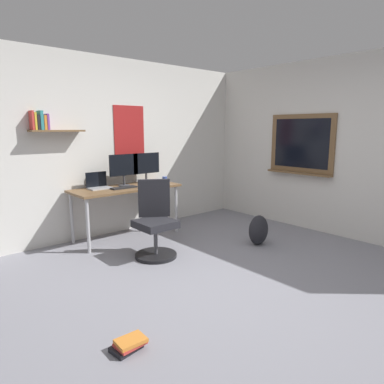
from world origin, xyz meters
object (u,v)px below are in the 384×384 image
laptop (98,185)px  monitor_secondary (146,166)px  keyboard (124,188)px  backpack (258,230)px  monitor_primary (124,168)px  book_stack_on_floor (129,344)px  office_chair (155,224)px  coffee_mug (165,180)px  computer_mouse (141,185)px  desk (126,192)px

laptop → monitor_secondary: size_ratio=0.67×
keyboard → backpack: (1.27, -1.40, -0.55)m
laptop → backpack: 2.32m
monitor_primary → book_stack_on_floor: monitor_primary is taller
office_chair → book_stack_on_floor: size_ratio=3.84×
monitor_primary → coffee_mug: (0.64, -0.13, -0.22)m
computer_mouse → coffee_mug: bearing=6.0°
office_chair → keyboard: office_chair is taller
backpack → book_stack_on_floor: 2.70m
office_chair → monitor_primary: (0.15, 0.98, 0.61)m
laptop → monitor_primary: size_ratio=0.67×
monitor_primary → office_chair: bearing=-98.9°
coffee_mug → book_stack_on_floor: size_ratio=0.37×
monitor_secondary → laptop: bearing=176.4°
desk → coffee_mug: (0.68, -0.03, 0.12)m
keyboard → computer_mouse: size_ratio=3.56×
office_chair → coffee_mug: size_ratio=10.33×
laptop → backpack: (1.54, -1.63, -0.60)m
desk → book_stack_on_floor: bearing=-120.5°
desk → monitor_secondary: bearing=13.5°
laptop → backpack: size_ratio=0.75×
keyboard → coffee_mug: 0.76m
laptop → backpack: laptop is taller
backpack → book_stack_on_floor: backpack is taller
desk → coffee_mug: bearing=-2.5°
coffee_mug → desk: bearing=177.5°
keyboard → coffee_mug: size_ratio=4.02×
book_stack_on_floor → coffee_mug: bearing=48.3°
keyboard → desk: bearing=45.6°
keyboard → backpack: bearing=-47.9°
desk → keyboard: keyboard is taller
monitor_primary → keyboard: (-0.12, -0.18, -0.26)m
laptop → monitor_primary: bearing=-7.1°
office_chair → monitor_primary: size_ratio=2.05×
monitor_primary → laptop: bearing=172.9°
computer_mouse → desk: bearing=158.6°
desk → coffee_mug: size_ratio=16.88×
desk → monitor_primary: size_ratio=3.35×
keyboard → office_chair: bearing=-92.6°
laptop → computer_mouse: bearing=-22.6°
office_chair → backpack: (1.30, -0.60, -0.20)m
monitor_primary → computer_mouse: size_ratio=4.46×
monitor_primary → book_stack_on_floor: (-1.41, -2.42, -0.98)m
desk → monitor_primary: 0.36m
laptop → coffee_mug: size_ratio=3.37×
office_chair → computer_mouse: bearing=68.4°
office_chair → keyboard: (0.04, 0.80, 0.35)m
monitor_primary → book_stack_on_floor: bearing=-120.1°
coffee_mug → keyboard: bearing=-176.2°
coffee_mug → book_stack_on_floor: (-2.04, -2.29, -0.75)m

